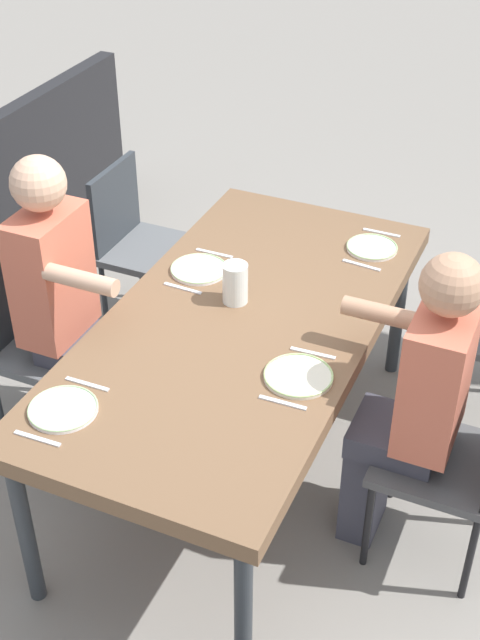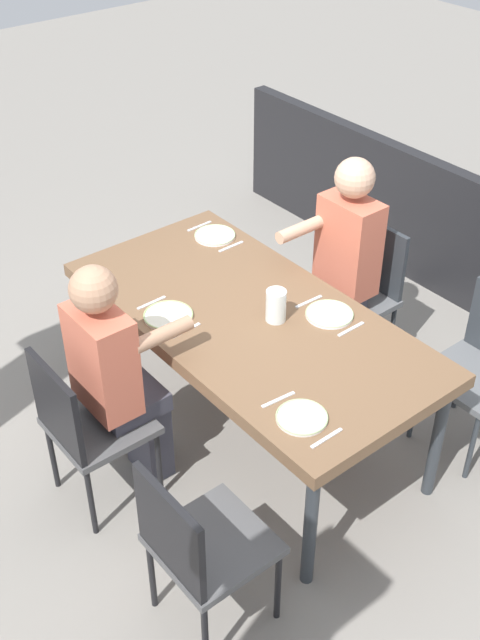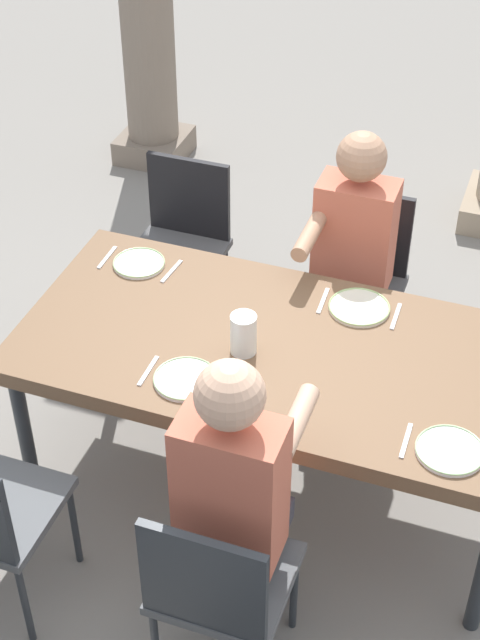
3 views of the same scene
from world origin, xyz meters
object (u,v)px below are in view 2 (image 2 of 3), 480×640
at_px(plate_1, 329,314).
at_px(plate_0, 302,417).
at_px(chair_mid_south, 360,287).
at_px(diner_woman_green, 339,265).
at_px(chair_west_north, 197,544).
at_px(dining_table, 250,324).
at_px(diner_man_white, 117,374).
at_px(plate_3, 215,235).
at_px(water_pitcher, 276,307).
at_px(plate_2, 168,315).
at_px(chair_mid_north, 84,422).

bearing_deg(plate_1, plate_0, 127.28).
bearing_deg(chair_mid_south, diner_woman_green, 89.16).
height_order(chair_west_north, plate_1, chair_west_north).
relative_size(dining_table, chair_west_north, 2.26).
xyz_separation_m(diner_woman_green, diner_man_white, (-0.01, 1.44, -0.02)).
relative_size(dining_table, plate_3, 8.46).
distance_m(chair_west_north, plate_0, 0.67).
xyz_separation_m(chair_mid_south, plate_3, (0.62, 0.58, 0.28)).
xyz_separation_m(dining_table, plate_3, (0.72, -0.33, 0.07)).
xyz_separation_m(dining_table, water_pitcher, (-0.11, -0.07, 0.14)).
relative_size(diner_woman_green, plate_0, 6.09).
relative_size(chair_west_north, diner_woman_green, 0.65).
bearing_deg(plate_2, dining_table, -125.95).
bearing_deg(plate_3, chair_mid_south, -136.75).
xyz_separation_m(diner_man_white, plate_0, (-0.81, -0.41, 0.08)).
relative_size(chair_mid_south, plate_3, 3.73).
height_order(chair_west_north, diner_woman_green, diner_woman_green).
bearing_deg(diner_woman_green, chair_mid_south, -90.84).
distance_m(plate_2, plate_3, 0.82).
height_order(diner_man_white, plate_3, diner_man_white).
bearing_deg(chair_mid_north, plate_3, -63.51).
xyz_separation_m(chair_mid_north, plate_1, (-0.35, -1.22, 0.27)).
bearing_deg(diner_man_white, plate_2, -70.10).
bearing_deg(plate_2, diner_woman_green, -97.32).
bearing_deg(water_pitcher, plate_3, -17.28).
xyz_separation_m(chair_west_north, water_pitcher, (0.68, -0.99, 0.34)).
bearing_deg(plate_3, plate_1, 178.28).
bearing_deg(plate_2, plate_0, -178.78).
distance_m(chair_mid_south, plate_1, 0.76).
xyz_separation_m(plate_0, plate_2, (0.96, 0.02, -0.00)).
relative_size(plate_2, plate_3, 1.05).
bearing_deg(plate_3, chair_mid_north, 116.49).
height_order(diner_woman_green, plate_2, diner_woman_green).
distance_m(chair_mid_north, plate_3, 1.42).
bearing_deg(diner_man_white, diner_woman_green, -89.77).
xyz_separation_m(dining_table, diner_man_white, (0.10, 0.72, -0.01)).
height_order(diner_woman_green, plate_0, diner_woman_green).
distance_m(diner_man_white, plate_2, 0.42).
relative_size(dining_table, plate_1, 8.36).
distance_m(chair_mid_north, chair_mid_south, 1.83).
bearing_deg(chair_mid_north, dining_table, -96.19).
bearing_deg(plate_3, chair_west_north, 140.47).
distance_m(chair_mid_south, plate_2, 1.28).
bearing_deg(plate_0, chair_mid_north, 36.68).
relative_size(plate_0, water_pitcher, 1.33).
bearing_deg(chair_mid_north, plate_2, -76.79).
xyz_separation_m(chair_mid_north, diner_woman_green, (0.00, -1.64, 0.22)).
bearing_deg(diner_woman_green, chair_mid_north, 90.10).
bearing_deg(plate_2, chair_west_north, 150.22).
height_order(chair_west_north, chair_mid_south, chair_west_north).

